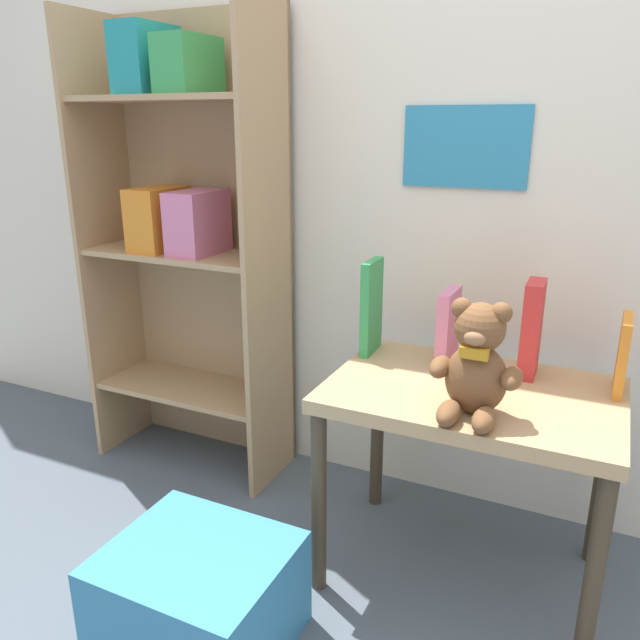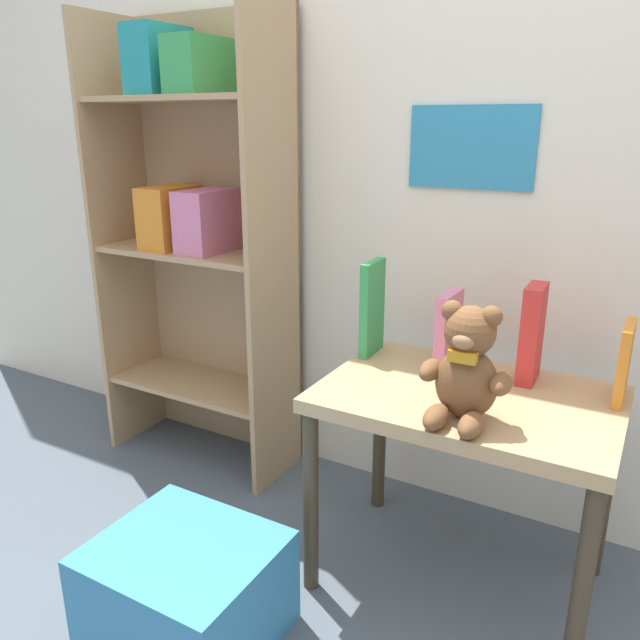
{
  "view_description": "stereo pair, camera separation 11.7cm",
  "coord_description": "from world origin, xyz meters",
  "px_view_note": "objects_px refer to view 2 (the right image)",
  "views": [
    {
      "loc": [
        0.4,
        -0.58,
        1.18
      ],
      "look_at": [
        -0.32,
        0.91,
        0.65
      ],
      "focal_mm": 35.0,
      "sensor_mm": 36.0,
      "label": 1
    },
    {
      "loc": [
        0.5,
        -0.53,
        1.18
      ],
      "look_at": [
        -0.32,
        0.91,
        0.65
      ],
      "focal_mm": 35.0,
      "sensor_mm": 36.0,
      "label": 2
    }
  ],
  "objects_px": {
    "book_standing_green": "(372,308)",
    "book_standing_red": "(532,334)",
    "teddy_bear": "(466,368)",
    "book_standing_orange": "(624,363)",
    "storage_bin": "(187,591)",
    "bookshelf_side": "(198,219)",
    "display_table": "(466,420)",
    "book_standing_pink": "(448,329)"
  },
  "relations": [
    {
      "from": "storage_bin",
      "to": "display_table",
      "type": "bearing_deg",
      "value": 45.25
    },
    {
      "from": "display_table",
      "to": "book_standing_orange",
      "type": "relative_size",
      "value": 3.74
    },
    {
      "from": "teddy_bear",
      "to": "book_standing_orange",
      "type": "relative_size",
      "value": 1.41
    },
    {
      "from": "bookshelf_side",
      "to": "display_table",
      "type": "height_order",
      "value": "bookshelf_side"
    },
    {
      "from": "book_standing_red",
      "to": "bookshelf_side",
      "type": "bearing_deg",
      "value": 174.07
    },
    {
      "from": "storage_bin",
      "to": "book_standing_orange",
      "type": "bearing_deg",
      "value": 37.84
    },
    {
      "from": "book_standing_orange",
      "to": "storage_bin",
      "type": "height_order",
      "value": "book_standing_orange"
    },
    {
      "from": "teddy_bear",
      "to": "book_standing_green",
      "type": "relative_size",
      "value": 0.99
    },
    {
      "from": "book_standing_red",
      "to": "book_standing_orange",
      "type": "xyz_separation_m",
      "value": [
        0.22,
        -0.01,
        -0.03
      ]
    },
    {
      "from": "teddy_bear",
      "to": "storage_bin",
      "type": "bearing_deg",
      "value": -145.75
    },
    {
      "from": "display_table",
      "to": "teddy_bear",
      "type": "xyz_separation_m",
      "value": [
        0.03,
        -0.14,
        0.2
      ]
    },
    {
      "from": "display_table",
      "to": "bookshelf_side",
      "type": "bearing_deg",
      "value": 166.79
    },
    {
      "from": "teddy_bear",
      "to": "book_standing_red",
      "type": "distance_m",
      "value": 0.3
    },
    {
      "from": "storage_bin",
      "to": "book_standing_pink",
      "type": "bearing_deg",
      "value": 59.2
    },
    {
      "from": "display_table",
      "to": "storage_bin",
      "type": "distance_m",
      "value": 0.79
    },
    {
      "from": "display_table",
      "to": "book_standing_orange",
      "type": "height_order",
      "value": "book_standing_orange"
    },
    {
      "from": "teddy_bear",
      "to": "storage_bin",
      "type": "height_order",
      "value": "teddy_bear"
    },
    {
      "from": "teddy_bear",
      "to": "book_standing_green",
      "type": "xyz_separation_m",
      "value": [
        -0.35,
        0.27,
        0.01
      ]
    },
    {
      "from": "bookshelf_side",
      "to": "storage_bin",
      "type": "bearing_deg",
      "value": -54.4
    },
    {
      "from": "bookshelf_side",
      "to": "book_standing_green",
      "type": "distance_m",
      "value": 0.73
    },
    {
      "from": "book_standing_green",
      "to": "book_standing_red",
      "type": "height_order",
      "value": "book_standing_green"
    },
    {
      "from": "book_standing_orange",
      "to": "storage_bin",
      "type": "distance_m",
      "value": 1.16
    },
    {
      "from": "book_standing_green",
      "to": "teddy_bear",
      "type": "bearing_deg",
      "value": -39.12
    },
    {
      "from": "display_table",
      "to": "storage_bin",
      "type": "height_order",
      "value": "display_table"
    },
    {
      "from": "bookshelf_side",
      "to": "teddy_bear",
      "type": "relative_size",
      "value": 5.73
    },
    {
      "from": "book_standing_orange",
      "to": "storage_bin",
      "type": "xyz_separation_m",
      "value": [
        -0.82,
        -0.64,
        -0.52
      ]
    },
    {
      "from": "book_standing_orange",
      "to": "bookshelf_side",
      "type": "bearing_deg",
      "value": 175.89
    },
    {
      "from": "bookshelf_side",
      "to": "book_standing_pink",
      "type": "height_order",
      "value": "bookshelf_side"
    },
    {
      "from": "book_standing_orange",
      "to": "storage_bin",
      "type": "bearing_deg",
      "value": -141.83
    },
    {
      "from": "bookshelf_side",
      "to": "storage_bin",
      "type": "distance_m",
      "value": 1.17
    },
    {
      "from": "book_standing_green",
      "to": "book_standing_orange",
      "type": "xyz_separation_m",
      "value": [
        0.65,
        0.01,
        -0.04
      ]
    },
    {
      "from": "book_standing_green",
      "to": "book_standing_orange",
      "type": "distance_m",
      "value": 0.65
    },
    {
      "from": "teddy_bear",
      "to": "book_standing_pink",
      "type": "relative_size",
      "value": 1.31
    },
    {
      "from": "book_standing_green",
      "to": "book_standing_pink",
      "type": "xyz_separation_m",
      "value": [
        0.22,
        0.02,
        -0.03
      ]
    },
    {
      "from": "book_standing_green",
      "to": "storage_bin",
      "type": "relative_size",
      "value": 0.66
    },
    {
      "from": "bookshelf_side",
      "to": "storage_bin",
      "type": "height_order",
      "value": "bookshelf_side"
    },
    {
      "from": "book_standing_green",
      "to": "storage_bin",
      "type": "distance_m",
      "value": 0.86
    },
    {
      "from": "bookshelf_side",
      "to": "book_standing_orange",
      "type": "distance_m",
      "value": 1.37
    },
    {
      "from": "book_standing_green",
      "to": "book_standing_orange",
      "type": "relative_size",
      "value": 1.42
    },
    {
      "from": "display_table",
      "to": "book_standing_green",
      "type": "distance_m",
      "value": 0.41
    },
    {
      "from": "book_standing_orange",
      "to": "storage_bin",
      "type": "relative_size",
      "value": 0.46
    },
    {
      "from": "book_standing_pink",
      "to": "storage_bin",
      "type": "distance_m",
      "value": 0.92
    }
  ]
}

